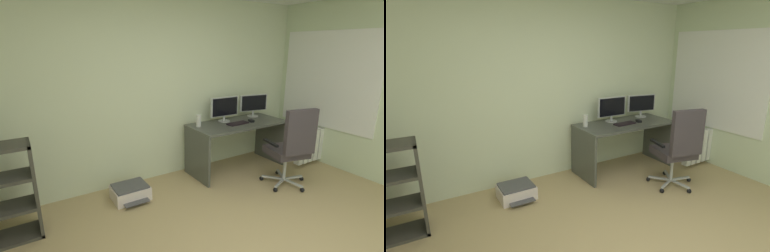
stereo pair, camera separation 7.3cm
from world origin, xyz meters
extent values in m
cube|color=beige|center=(0.00, 2.45, 1.26)|extent=(5.15, 0.10, 2.52)
cube|color=white|center=(2.57, 1.51, 1.35)|extent=(0.01, 1.50, 1.40)
cube|color=white|center=(2.56, 1.51, 1.35)|extent=(0.02, 1.58, 1.48)
cube|color=#4A4C45|center=(1.21, 2.01, 0.73)|extent=(1.49, 0.66, 0.04)
cube|color=#4A4C45|center=(0.48, 2.01, 0.35)|extent=(0.04, 0.63, 0.71)
cube|color=#4A4C45|center=(1.94, 2.01, 0.35)|extent=(0.04, 0.63, 0.71)
cylinder|color=#B2B5B7|center=(1.09, 2.18, 0.75)|extent=(0.18, 0.18, 0.01)
cylinder|color=#B2B5B7|center=(1.09, 2.18, 0.80)|extent=(0.03, 0.03, 0.08)
cube|color=#B7BABC|center=(1.09, 2.18, 0.97)|extent=(0.48, 0.06, 0.29)
cube|color=black|center=(1.09, 2.16, 0.97)|extent=(0.45, 0.03, 0.27)
cylinder|color=#B2B5B7|center=(1.68, 2.18, 0.75)|extent=(0.18, 0.18, 0.01)
cylinder|color=#B2B5B7|center=(1.68, 2.18, 0.80)|extent=(0.03, 0.03, 0.10)
cube|color=#B7BABC|center=(1.68, 2.18, 0.97)|extent=(0.48, 0.13, 0.26)
cube|color=black|center=(1.68, 2.16, 0.97)|extent=(0.44, 0.09, 0.24)
cube|color=black|center=(1.16, 1.94, 0.75)|extent=(0.35, 0.15, 0.02)
cube|color=black|center=(1.42, 1.94, 0.76)|extent=(0.09, 0.11, 0.03)
cylinder|color=silver|center=(0.59, 2.13, 0.83)|extent=(0.07, 0.07, 0.17)
cube|color=#B7BABC|center=(1.58, 1.21, 0.07)|extent=(0.30, 0.11, 0.02)
sphere|color=black|center=(1.73, 1.18, 0.03)|extent=(0.06, 0.06, 0.06)
cube|color=#B7BABC|center=(1.52, 1.38, 0.07)|extent=(0.19, 0.27, 0.02)
sphere|color=black|center=(1.60, 1.50, 0.03)|extent=(0.06, 0.06, 0.06)
cube|color=#B7BABC|center=(1.34, 1.37, 0.07)|extent=(0.22, 0.25, 0.02)
sphere|color=black|center=(1.24, 1.48, 0.03)|extent=(0.06, 0.06, 0.06)
cube|color=#B7BABC|center=(1.30, 1.19, 0.07)|extent=(0.29, 0.14, 0.02)
sphere|color=black|center=(1.16, 1.14, 0.03)|extent=(0.06, 0.06, 0.06)
cube|color=#B7BABC|center=(1.44, 1.10, 0.07)|extent=(0.05, 0.30, 0.02)
sphere|color=black|center=(1.45, 0.95, 0.03)|extent=(0.06, 0.06, 0.06)
cylinder|color=#B7BABC|center=(1.44, 1.25, 0.25)|extent=(0.04, 0.04, 0.36)
cube|color=#3C353C|center=(1.44, 1.25, 0.48)|extent=(0.57, 0.55, 0.10)
cube|color=#3C353C|center=(1.37, 1.01, 0.82)|extent=(0.44, 0.18, 0.58)
cube|color=black|center=(1.19, 1.31, 0.63)|extent=(0.12, 0.31, 0.03)
cube|color=black|center=(1.68, 1.19, 0.63)|extent=(0.12, 0.31, 0.03)
cube|color=#3D3B34|center=(-1.54, 1.87, 0.49)|extent=(0.03, 0.34, 0.98)
cube|color=silver|center=(-0.52, 1.99, 0.08)|extent=(0.44, 0.35, 0.16)
cube|color=#4C4C51|center=(-0.52, 1.99, 0.17)|extent=(0.40, 0.32, 0.02)
cube|color=#4C4C51|center=(-0.52, 1.77, 0.05)|extent=(0.31, 0.10, 0.01)
cube|color=white|center=(2.06, 1.51, 0.32)|extent=(0.09, 0.10, 0.52)
cube|color=white|center=(2.18, 1.51, 0.32)|extent=(0.09, 0.10, 0.52)
cube|color=white|center=(2.30, 1.51, 0.32)|extent=(0.09, 0.10, 0.52)
cube|color=white|center=(2.41, 1.51, 0.32)|extent=(0.09, 0.10, 0.52)
cube|color=white|center=(2.53, 1.51, 0.32)|extent=(0.09, 0.10, 0.52)
cube|color=white|center=(2.65, 1.51, 0.32)|extent=(0.09, 0.10, 0.52)
cube|color=white|center=(2.77, 1.51, 0.32)|extent=(0.09, 0.10, 0.52)
cube|color=white|center=(2.89, 1.51, 0.32)|extent=(0.09, 0.10, 0.52)
camera|label=1|loc=(-1.59, -1.19, 1.86)|focal=26.96mm
camera|label=2|loc=(-1.53, -1.22, 1.86)|focal=26.96mm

